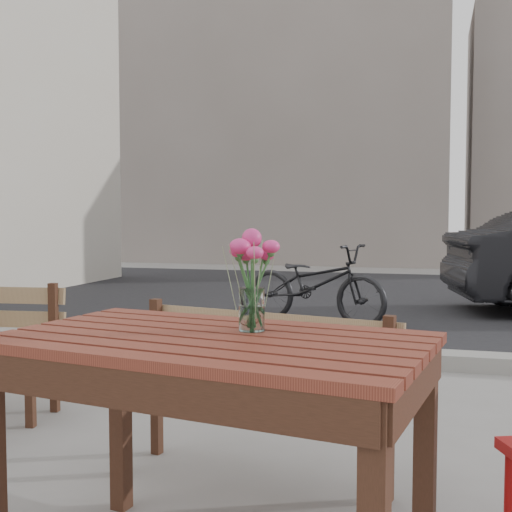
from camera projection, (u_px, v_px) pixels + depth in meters
The scene contains 6 objects.
street at pixel (367, 318), 7.02m from camera, with size 30.00×8.12×0.12m.
backdrop_buildings at pixel (414, 116), 15.73m from camera, with size 15.50×4.00×8.00m.
main_table at pixel (212, 378), 1.94m from camera, with size 1.37×0.93×0.78m.
main_bench at pixel (255, 374), 2.75m from camera, with size 1.28×0.61×0.77m.
main_vase at pixel (252, 268), 2.00m from camera, with size 0.18×0.18×0.32m.
bicycle at pixel (315, 283), 6.82m from camera, with size 0.57×1.63×0.86m, color black.
Camera 1 is at (0.69, -1.97, 1.14)m, focal length 45.00 mm.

